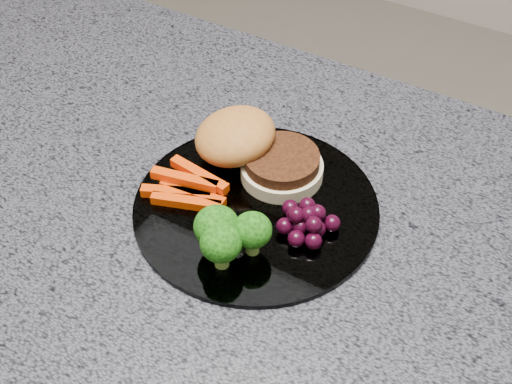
# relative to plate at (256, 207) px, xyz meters

# --- Properties ---
(countertop) EXTENTS (1.20, 0.60, 0.04)m
(countertop) POSITION_rel_plate_xyz_m (-0.01, -0.01, -0.02)
(countertop) COLOR #4E4F59
(countertop) RESTS_ON island_cabinet
(plate) EXTENTS (0.26, 0.26, 0.01)m
(plate) POSITION_rel_plate_xyz_m (0.00, 0.00, 0.00)
(plate) COLOR white
(plate) RESTS_ON countertop
(burger) EXTENTS (0.17, 0.11, 0.05)m
(burger) POSITION_rel_plate_xyz_m (-0.04, 0.05, 0.02)
(burger) COLOR beige
(burger) RESTS_ON plate
(carrot_sticks) EXTENTS (0.09, 0.06, 0.02)m
(carrot_sticks) POSITION_rel_plate_xyz_m (-0.07, -0.02, 0.01)
(carrot_sticks) COLOR #D63703
(carrot_sticks) RESTS_ON plate
(broccoli) EXTENTS (0.07, 0.07, 0.05)m
(broccoli) POSITION_rel_plate_xyz_m (0.01, -0.07, 0.03)
(broccoli) COLOR olive
(broccoli) RESTS_ON plate
(grape_bunch) EXTENTS (0.06, 0.05, 0.03)m
(grape_bunch) POSITION_rel_plate_xyz_m (0.06, -0.01, 0.02)
(grape_bunch) COLOR black
(grape_bunch) RESTS_ON plate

